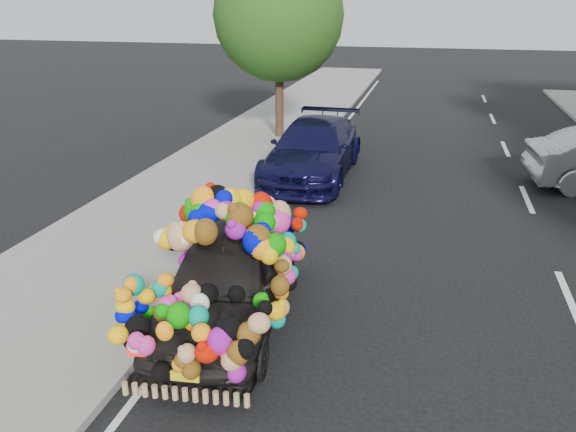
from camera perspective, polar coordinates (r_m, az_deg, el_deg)
name	(u,v)px	position (r m, az deg, el deg)	size (l,w,h in m)	color
ground	(347,274)	(9.96, 6.05, -5.91)	(100.00, 100.00, 0.00)	black
sidewalk	(126,246)	(11.27, -16.10, -2.97)	(4.00, 60.00, 0.12)	gray
kerb	(221,257)	(10.47, -6.78, -4.13)	(0.15, 60.00, 0.13)	gray
lane_markings	(569,299)	(10.18, 26.69, -7.57)	(6.00, 50.00, 0.01)	silver
tree_near_sidewalk	(279,15)	(18.96, -0.93, 19.72)	(4.20, 4.20, 6.13)	#332114
plush_art_car	(227,257)	(8.18, -6.21, -4.20)	(2.40, 4.40, 2.02)	black
navy_sedan	(313,149)	(15.15, 2.59, 6.77)	(2.08, 5.13, 1.49)	black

